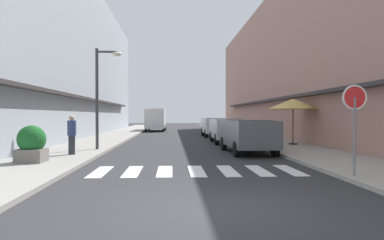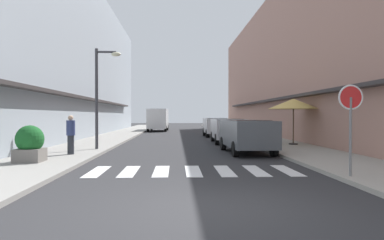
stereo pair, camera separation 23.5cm
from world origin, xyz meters
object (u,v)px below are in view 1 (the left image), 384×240
at_px(parked_car_mid, 227,128).
at_px(parked_car_far, 214,125).
at_px(street_lamp, 102,87).
at_px(cafe_umbrella, 293,104).
at_px(delivery_van, 156,118).
at_px(planter_corner, 32,144).
at_px(round_street_sign, 355,106).
at_px(parked_car_near, 247,132).
at_px(pedestrian_walking_near, 72,134).

distance_m(parked_car_mid, parked_car_far, 6.67).
distance_m(parked_car_mid, street_lamp, 8.40).
bearing_deg(cafe_umbrella, delivery_van, 112.64).
distance_m(parked_car_mid, planter_corner, 12.30).
bearing_deg(delivery_van, street_lamp, -93.98).
xyz_separation_m(delivery_van, round_street_sign, (6.41, -29.66, 0.50)).
relative_size(street_lamp, cafe_umbrella, 1.72).
distance_m(parked_car_near, street_lamp, 6.99).
relative_size(cafe_umbrella, planter_corner, 2.20).
bearing_deg(pedestrian_walking_near, street_lamp, 11.20).
xyz_separation_m(delivery_van, planter_corner, (-2.95, -26.41, -0.68)).
bearing_deg(planter_corner, street_lamp, 72.59).
xyz_separation_m(parked_car_near, parked_car_far, (0.00, 12.47, -0.00)).
xyz_separation_m(round_street_sign, cafe_umbrella, (1.81, 9.98, 0.38)).
bearing_deg(parked_car_mid, planter_corner, -130.67).
bearing_deg(cafe_umbrella, parked_car_far, 108.74).
height_order(parked_car_near, pedestrian_walking_near, pedestrian_walking_near).
relative_size(parked_car_near, street_lamp, 0.96).
xyz_separation_m(street_lamp, pedestrian_walking_near, (-0.74, -2.25, -2.07)).
distance_m(parked_car_near, planter_corner, 8.76).
relative_size(parked_car_mid, delivery_van, 0.80).
height_order(parked_car_mid, round_street_sign, round_street_sign).
distance_m(parked_car_mid, round_street_sign, 12.69).
bearing_deg(parked_car_far, delivery_van, 115.94).
xyz_separation_m(parked_car_near, delivery_van, (-5.06, 22.88, 0.48)).
xyz_separation_m(parked_car_near, pedestrian_walking_near, (-7.33, -1.22, 0.01)).
distance_m(round_street_sign, planter_corner, 9.98).
distance_m(cafe_umbrella, planter_corner, 13.12).
xyz_separation_m(parked_car_mid, delivery_van, (-5.06, 17.08, 0.48)).
height_order(delivery_van, planter_corner, delivery_van).
bearing_deg(delivery_van, cafe_umbrella, -67.36).
bearing_deg(parked_car_near, pedestrian_walking_near, -170.52).
relative_size(parked_car_mid, round_street_sign, 1.85).
bearing_deg(delivery_van, parked_car_near, -77.52).
distance_m(parked_car_near, pedestrian_walking_near, 7.43).
height_order(round_street_sign, cafe_umbrella, cafe_umbrella).
distance_m(delivery_van, planter_corner, 26.58).
distance_m(parked_car_far, street_lamp, 13.36).
distance_m(street_lamp, planter_corner, 5.29).
xyz_separation_m(parked_car_far, delivery_van, (-5.06, 10.41, 0.49)).
bearing_deg(cafe_umbrella, round_street_sign, -100.26).
bearing_deg(parked_car_near, parked_car_far, 90.00).
height_order(cafe_umbrella, planter_corner, cafe_umbrella).
bearing_deg(parked_car_mid, street_lamp, -144.08).
height_order(parked_car_far, delivery_van, delivery_van).
xyz_separation_m(round_street_sign, planter_corner, (-9.36, 3.25, -1.18)).
bearing_deg(street_lamp, parked_car_mid, 35.92).
bearing_deg(planter_corner, parked_car_mid, 49.33).
relative_size(parked_car_near, parked_car_far, 1.12).
height_order(parked_car_mid, delivery_van, delivery_van).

